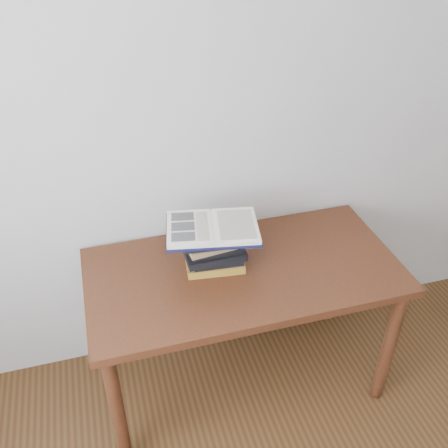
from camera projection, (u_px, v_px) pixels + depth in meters
name	position (u px, v px, depth m)	size (l,w,h in m)	color
desk	(243.00, 285.00, 2.24)	(1.37, 0.69, 0.73)	#4E2513
book_stack	(213.00, 249.00, 2.14)	(0.28, 0.20, 0.19)	olive
open_book	(213.00, 228.00, 2.09)	(0.43, 0.34, 0.03)	black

